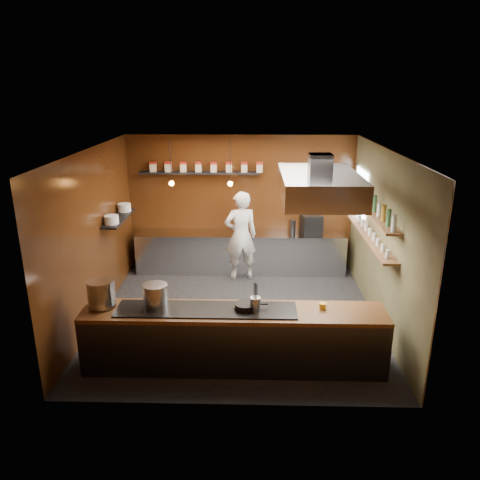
{
  "coord_description": "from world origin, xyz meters",
  "views": [
    {
      "loc": [
        0.25,
        -7.66,
        4.01
      ],
      "look_at": [
        0.03,
        0.4,
        1.33
      ],
      "focal_mm": 35.0,
      "sensor_mm": 36.0,
      "label": 1
    }
  ],
  "objects_px": {
    "stockpot_large": "(101,293)",
    "espresso_machine": "(311,224)",
    "stockpot_small": "(156,295)",
    "chef": "(241,236)",
    "extractor_hood": "(319,186)"
  },
  "relations": [
    {
      "from": "stockpot_large",
      "to": "espresso_machine",
      "type": "xyz_separation_m",
      "value": [
        3.48,
        3.71,
        -0.02
      ]
    },
    {
      "from": "stockpot_small",
      "to": "espresso_machine",
      "type": "height_order",
      "value": "espresso_machine"
    },
    {
      "from": "chef",
      "to": "espresso_machine",
      "type": "bearing_deg",
      "value": 179.55
    },
    {
      "from": "extractor_hood",
      "to": "chef",
      "type": "bearing_deg",
      "value": 120.38
    },
    {
      "from": "stockpot_small",
      "to": "espresso_machine",
      "type": "xyz_separation_m",
      "value": [
        2.69,
        3.7,
        0.0
      ]
    },
    {
      "from": "espresso_machine",
      "to": "chef",
      "type": "bearing_deg",
      "value": -176.02
    },
    {
      "from": "stockpot_large",
      "to": "espresso_machine",
      "type": "height_order",
      "value": "stockpot_large"
    },
    {
      "from": "espresso_machine",
      "to": "chef",
      "type": "height_order",
      "value": "chef"
    },
    {
      "from": "stockpot_large",
      "to": "stockpot_small",
      "type": "relative_size",
      "value": 1.12
    },
    {
      "from": "extractor_hood",
      "to": "chef",
      "type": "distance_m",
      "value": 2.98
    },
    {
      "from": "stockpot_large",
      "to": "extractor_hood",
      "type": "bearing_deg",
      "value": 19.17
    },
    {
      "from": "stockpot_large",
      "to": "chef",
      "type": "bearing_deg",
      "value": 59.61
    },
    {
      "from": "stockpot_small",
      "to": "chef",
      "type": "height_order",
      "value": "chef"
    },
    {
      "from": "extractor_hood",
      "to": "stockpot_large",
      "type": "xyz_separation_m",
      "value": [
        -3.23,
        -1.12,
        -1.37
      ]
    },
    {
      "from": "espresso_machine",
      "to": "chef",
      "type": "xyz_separation_m",
      "value": [
        -1.53,
        -0.39,
        -0.15
      ]
    }
  ]
}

